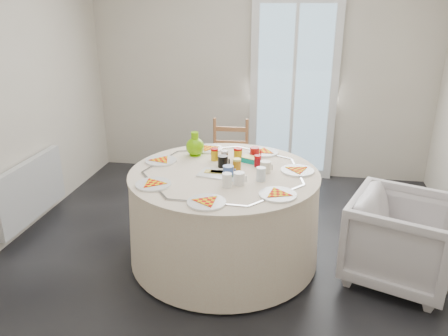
% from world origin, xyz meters
% --- Properties ---
extents(floor, '(4.00, 4.00, 0.00)m').
position_xyz_m(floor, '(0.00, 0.00, 0.00)').
color(floor, black).
rests_on(floor, ground).
extents(wall_back, '(4.00, 0.02, 2.60)m').
position_xyz_m(wall_back, '(0.00, 2.00, 1.30)').
color(wall_back, '#BCB5A3').
rests_on(wall_back, floor).
extents(glass_door, '(1.00, 0.08, 2.10)m').
position_xyz_m(glass_door, '(0.40, 1.95, 1.05)').
color(glass_door, silver).
rests_on(glass_door, floor).
extents(radiator, '(0.07, 1.00, 0.55)m').
position_xyz_m(radiator, '(-1.94, 0.20, 0.38)').
color(radiator, silver).
rests_on(radiator, floor).
extents(table, '(1.54, 1.54, 0.78)m').
position_xyz_m(table, '(-0.08, -0.02, 0.38)').
color(table, beige).
rests_on(table, floor).
extents(wooden_chair, '(0.41, 0.40, 0.89)m').
position_xyz_m(wooden_chair, '(-0.21, 1.05, 0.47)').
color(wooden_chair, '#9A5834').
rests_on(wooden_chair, floor).
extents(armchair, '(0.90, 0.92, 0.75)m').
position_xyz_m(armchair, '(1.30, -0.10, 0.39)').
color(armchair, silver).
rests_on(armchair, floor).
extents(place_settings, '(1.80, 1.80, 0.03)m').
position_xyz_m(place_settings, '(-0.08, -0.02, 0.77)').
color(place_settings, silver).
rests_on(place_settings, table).
extents(jar_cluster, '(0.45, 0.27, 0.12)m').
position_xyz_m(jar_cluster, '(-0.02, 0.20, 0.82)').
color(jar_cluster, '#965921').
rests_on(jar_cluster, table).
extents(butter_tub, '(0.15, 0.13, 0.05)m').
position_xyz_m(butter_tub, '(0.10, 0.24, 0.79)').
color(butter_tub, '#048F80').
rests_on(butter_tub, table).
extents(green_pitcher, '(0.17, 0.17, 0.20)m').
position_xyz_m(green_pitcher, '(-0.39, 0.34, 0.87)').
color(green_pitcher, '#66B501').
rests_on(green_pitcher, table).
extents(cheese_platter, '(0.33, 0.25, 0.04)m').
position_xyz_m(cheese_platter, '(-0.11, -0.08, 0.77)').
color(cheese_platter, white).
rests_on(cheese_platter, table).
extents(mugs_glasses, '(0.72, 0.72, 0.11)m').
position_xyz_m(mugs_glasses, '(0.07, -0.02, 0.81)').
color(mugs_glasses, '#A49B99').
rests_on(mugs_glasses, table).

